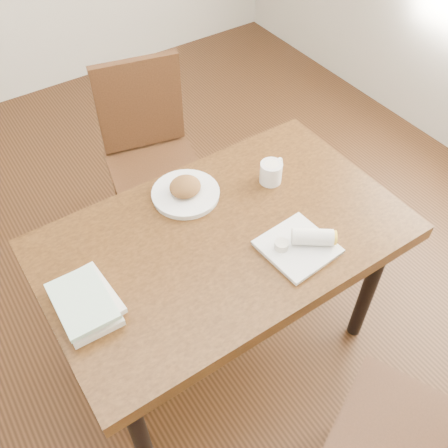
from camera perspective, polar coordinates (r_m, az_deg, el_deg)
ground at (r=2.36m, az=-0.00°, el=-13.32°), size 4.00×5.00×0.01m
table at (r=1.81m, az=-0.00°, el=-2.87°), size 1.27×0.78×0.75m
chair_far at (r=2.43m, az=-8.45°, el=8.51°), size 0.50×0.50×0.95m
plate_scone at (r=1.86m, az=-4.42°, el=3.75°), size 0.25×0.25×0.08m
coffee_mug at (r=1.91m, az=5.45°, el=5.99°), size 0.12×0.09×0.09m
plate_burrito at (r=1.70m, az=8.95°, el=-2.24°), size 0.25×0.24×0.08m
book_stack at (r=1.59m, az=-15.56°, el=-8.63°), size 0.18×0.25×0.06m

